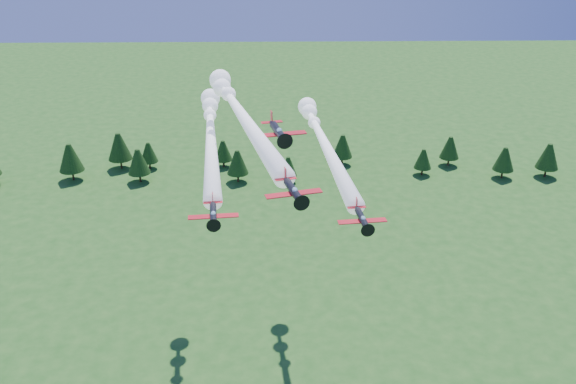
{
  "coord_description": "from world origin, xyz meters",
  "views": [
    {
      "loc": [
        -1.34,
        -72.68,
        79.78
      ],
      "look_at": [
        0.11,
        0.0,
        45.41
      ],
      "focal_mm": 40.0,
      "sensor_mm": 36.0,
      "label": 1
    }
  ],
  "objects_px": {
    "plane_lead": "(239,111)",
    "plane_right": "(322,138)",
    "plane_slot": "(278,131)",
    "plane_left": "(211,132)"
  },
  "relations": [
    {
      "from": "plane_left",
      "to": "plane_right",
      "type": "height_order",
      "value": "plane_left"
    },
    {
      "from": "plane_lead",
      "to": "plane_right",
      "type": "xyz_separation_m",
      "value": [
        13.48,
        13.8,
        -9.55
      ]
    },
    {
      "from": "plane_lead",
      "to": "plane_left",
      "type": "height_order",
      "value": "plane_lead"
    },
    {
      "from": "plane_slot",
      "to": "plane_left",
      "type": "bearing_deg",
      "value": 105.27
    },
    {
      "from": "plane_left",
      "to": "plane_slot",
      "type": "xyz_separation_m",
      "value": [
        11.31,
        -21.1,
        7.66
      ]
    },
    {
      "from": "plane_lead",
      "to": "plane_right",
      "type": "height_order",
      "value": "plane_lead"
    },
    {
      "from": "plane_right",
      "to": "plane_slot",
      "type": "distance_m",
      "value": 26.88
    },
    {
      "from": "plane_lead",
      "to": "plane_slot",
      "type": "height_order",
      "value": "plane_slot"
    },
    {
      "from": "plane_left",
      "to": "plane_right",
      "type": "relative_size",
      "value": 1.0
    },
    {
      "from": "plane_left",
      "to": "plane_slot",
      "type": "height_order",
      "value": "plane_slot"
    }
  ]
}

